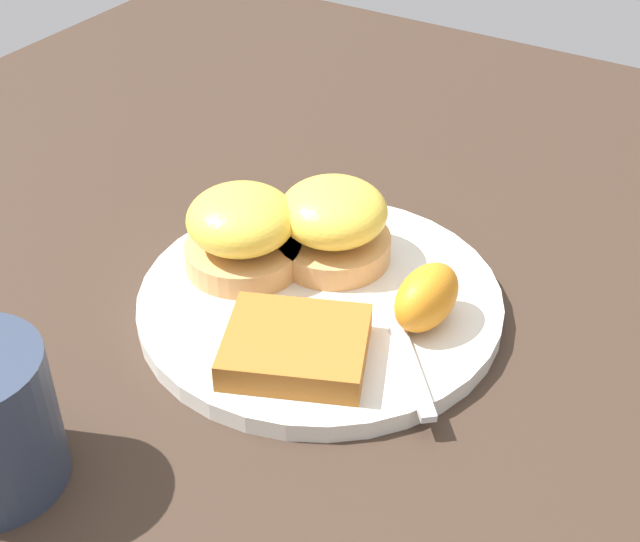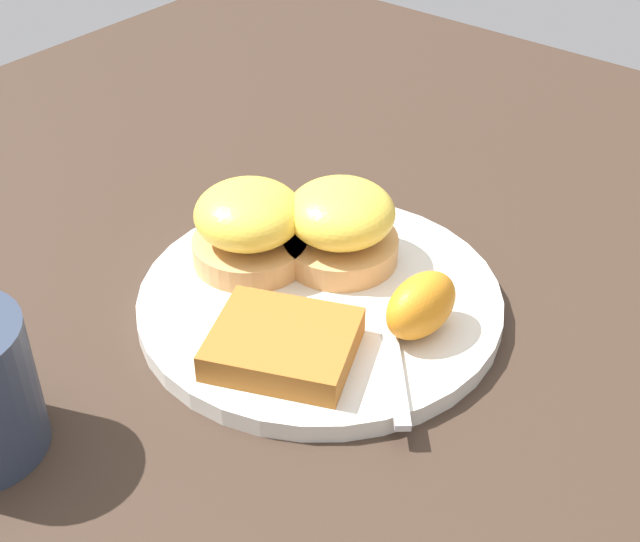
{
  "view_description": "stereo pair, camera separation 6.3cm",
  "coord_description": "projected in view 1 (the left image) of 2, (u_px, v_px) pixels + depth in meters",
  "views": [
    {
      "loc": [
        -0.27,
        0.43,
        0.41
      ],
      "look_at": [
        0.0,
        0.0,
        0.03
      ],
      "focal_mm": 50.0,
      "sensor_mm": 36.0,
      "label": 1
    },
    {
      "loc": [
        -0.32,
        0.39,
        0.41
      ],
      "look_at": [
        0.0,
        0.0,
        0.03
      ],
      "focal_mm": 50.0,
      "sensor_mm": 36.0,
      "label": 2
    }
  ],
  "objects": [
    {
      "name": "fork",
      "position": [
        384.0,
        290.0,
        0.64
      ],
      "size": [
        0.16,
        0.18,
        0.0
      ],
      "color": "silver",
      "rests_on": "plate"
    },
    {
      "name": "sandwich_benedict_right",
      "position": [
        244.0,
        230.0,
        0.65
      ],
      "size": [
        0.09,
        0.09,
        0.06
      ],
      "color": "tan",
      "rests_on": "plate"
    },
    {
      "name": "hashbrown_patty",
      "position": [
        296.0,
        346.0,
        0.58
      ],
      "size": [
        0.12,
        0.11,
        0.02
      ],
      "primitive_type": "cube",
      "rotation": [
        0.0,
        0.0,
        0.4
      ],
      "color": "#A76224",
      "rests_on": "plate"
    },
    {
      "name": "orange_wedge",
      "position": [
        427.0,
        297.0,
        0.6
      ],
      "size": [
        0.04,
        0.06,
        0.04
      ],
      "primitive_type": "ellipsoid",
      "rotation": [
        0.0,
        0.0,
        4.63
      ],
      "color": "orange",
      "rests_on": "plate"
    },
    {
      "name": "sandwich_benedict_left",
      "position": [
        333.0,
        224.0,
        0.66
      ],
      "size": [
        0.09,
        0.09,
        0.06
      ],
      "color": "tan",
      "rests_on": "plate"
    },
    {
      "name": "plate",
      "position": [
        320.0,
        301.0,
        0.64
      ],
      "size": [
        0.26,
        0.26,
        0.01
      ],
      "primitive_type": "cylinder",
      "color": "silver",
      "rests_on": "ground_plane"
    },
    {
      "name": "ground_plane",
      "position": [
        320.0,
        309.0,
        0.65
      ],
      "size": [
        1.1,
        1.1,
        0.0
      ],
      "primitive_type": "plane",
      "color": "#38281E"
    }
  ]
}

